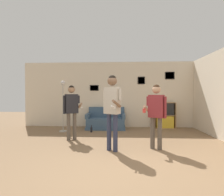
% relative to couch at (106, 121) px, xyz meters
% --- Properties ---
extents(ground_plane, '(20.00, 20.00, 0.00)m').
position_rel_couch_xyz_m(ground_plane, '(0.61, -3.81, -0.28)').
color(ground_plane, '#846647').
extents(wall_back, '(8.25, 0.08, 2.70)m').
position_rel_couch_xyz_m(wall_back, '(0.61, 0.42, 1.07)').
color(wall_back, beige).
rests_on(wall_back, ground_plane).
extents(wall_right, '(0.06, 6.60, 2.70)m').
position_rel_couch_xyz_m(wall_right, '(3.56, -1.71, 1.07)').
color(wall_right, beige).
rests_on(wall_right, ground_plane).
extents(couch, '(1.52, 0.80, 0.83)m').
position_rel_couch_xyz_m(couch, '(0.00, 0.00, 0.00)').
color(couch, '#3D5670').
rests_on(couch, ground_plane).
extents(bookshelf, '(0.82, 0.30, 1.04)m').
position_rel_couch_xyz_m(bookshelf, '(2.34, 0.20, 0.23)').
color(bookshelf, '#A87F51').
rests_on(bookshelf, ground_plane).
extents(floor_lamp, '(0.28, 0.28, 1.85)m').
position_rel_couch_xyz_m(floor_lamp, '(-1.51, -0.65, 0.85)').
color(floor_lamp, '#ADA89E').
rests_on(floor_lamp, ground_plane).
extents(person_player_foreground_left, '(0.59, 0.37, 1.62)m').
position_rel_couch_xyz_m(person_player_foreground_left, '(-0.86, -1.79, 0.71)').
color(person_player_foreground_left, brown).
rests_on(person_player_foreground_left, ground_plane).
extents(person_player_foreground_center, '(0.44, 0.61, 1.81)m').
position_rel_couch_xyz_m(person_player_foreground_center, '(0.39, -2.72, 0.85)').
color(person_player_foreground_center, '#2D334C').
rests_on(person_player_foreground_center, ground_plane).
extents(person_watcher_holding_cup, '(0.58, 0.34, 1.60)m').
position_rel_couch_xyz_m(person_watcher_holding_cup, '(1.47, -2.54, 0.69)').
color(person_watcher_holding_cup, brown).
rests_on(person_watcher_holding_cup, ground_plane).
extents(bottle_on_floor, '(0.07, 0.07, 0.26)m').
position_rel_couch_xyz_m(bottle_on_floor, '(-0.46, -0.71, -0.18)').
color(bottle_on_floor, black).
rests_on(bottle_on_floor, ground_plane).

